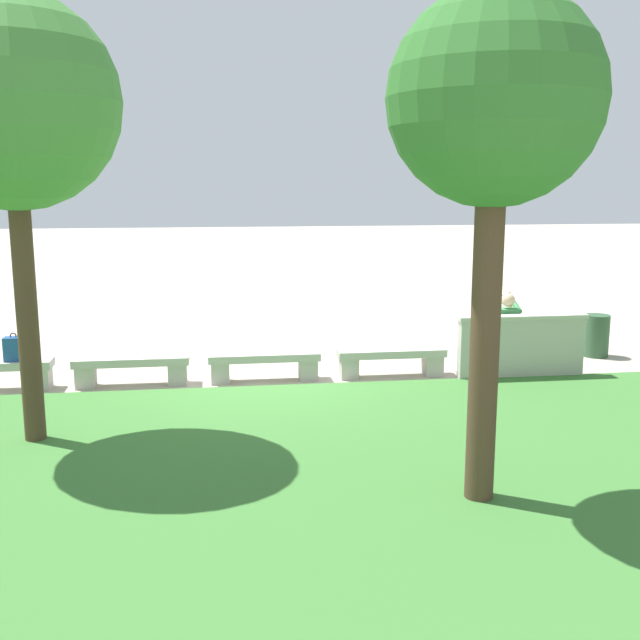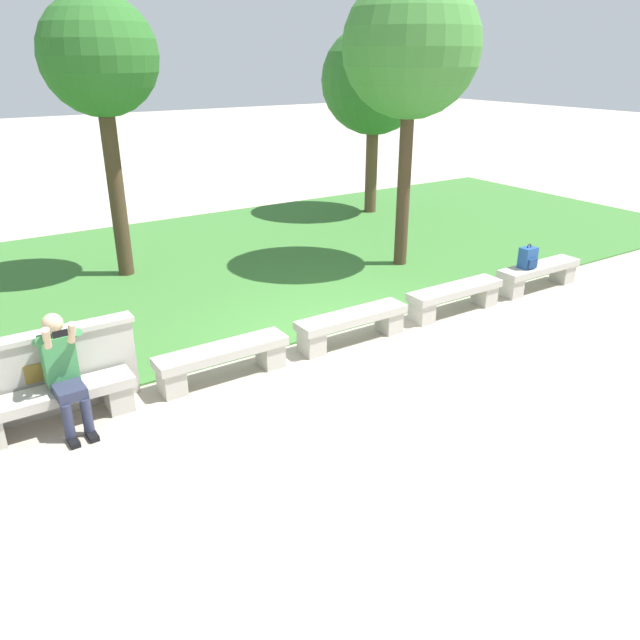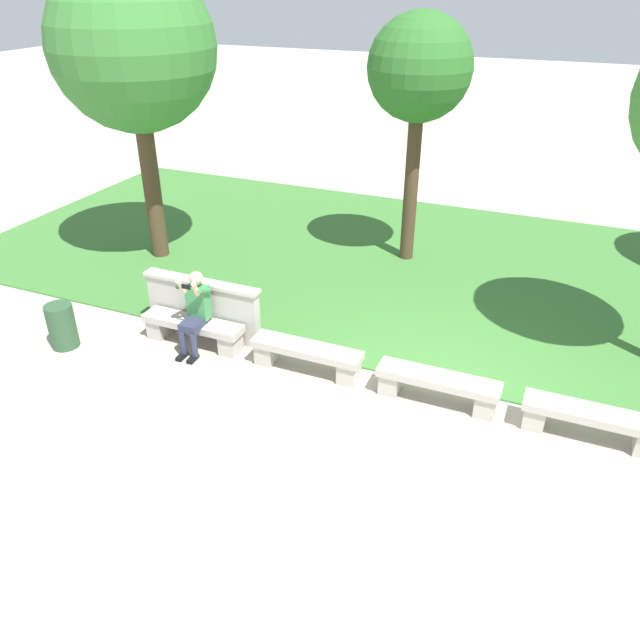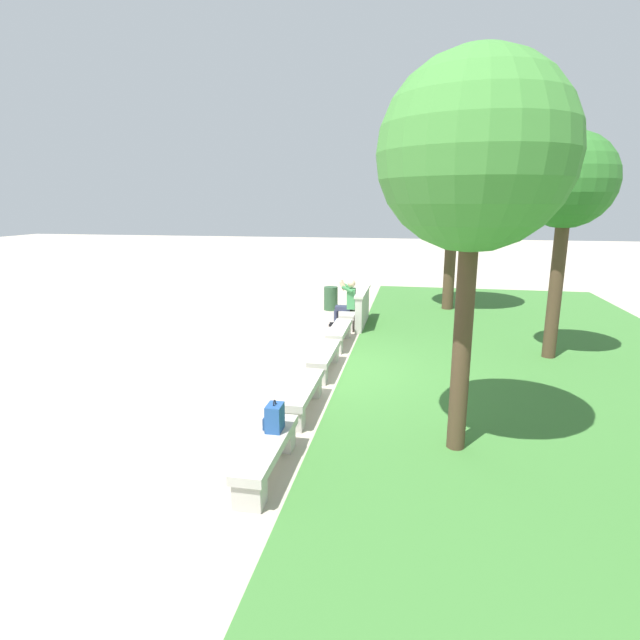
% 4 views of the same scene
% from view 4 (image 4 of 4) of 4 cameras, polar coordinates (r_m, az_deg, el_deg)
% --- Properties ---
extents(ground_plane, '(80.00, 80.00, 0.00)m').
position_cam_4_polar(ground_plane, '(10.29, 0.51, -5.88)').
color(ground_plane, '#B2A593').
extents(grass_strip, '(21.87, 8.00, 0.03)m').
position_cam_4_polar(grass_strip, '(10.48, 24.97, -6.73)').
color(grass_strip, '#3D7533').
rests_on(grass_strip, ground).
extents(bench_main, '(1.74, 0.40, 0.45)m').
position_cam_4_polar(bench_main, '(14.08, 3.47, 0.59)').
color(bench_main, '#B7B2A8').
rests_on(bench_main, ground).
extents(bench_near, '(1.74, 0.40, 0.45)m').
position_cam_4_polar(bench_near, '(12.13, 2.23, -1.47)').
color(bench_near, '#B7B2A8').
rests_on(bench_near, ground).
extents(bench_mid, '(1.74, 0.40, 0.45)m').
position_cam_4_polar(bench_mid, '(10.20, 0.52, -4.32)').
color(bench_mid, '#B7B2A8').
rests_on(bench_mid, ground).
extents(bench_far, '(1.74, 0.40, 0.45)m').
position_cam_4_polar(bench_far, '(8.32, -2.01, -8.47)').
color(bench_far, '#B7B2A8').
rests_on(bench_far, ground).
extents(bench_end, '(1.74, 0.40, 0.45)m').
position_cam_4_polar(bench_end, '(6.54, -6.08, -14.91)').
color(bench_end, '#B7B2A8').
rests_on(bench_end, ground).
extents(backrest_wall_with_plaque, '(2.10, 0.24, 1.01)m').
position_cam_4_polar(backrest_wall_with_plaque, '(14.00, 4.86, 1.42)').
color(backrest_wall_with_plaque, '#B7B2A8').
rests_on(backrest_wall_with_plaque, ground).
extents(person_photographer, '(0.48, 0.73, 1.32)m').
position_cam_4_polar(person_photographer, '(13.87, 3.11, 2.26)').
color(person_photographer, black).
rests_on(person_photographer, ground).
extents(backpack, '(0.28, 0.24, 0.43)m').
position_cam_4_polar(backpack, '(6.68, -5.27, -11.08)').
color(backpack, '#234C8C').
rests_on(backpack, bench_end).
extents(tree_behind_wall, '(3.09, 3.09, 5.72)m').
position_cam_4_polar(tree_behind_wall, '(16.37, 15.16, 15.48)').
color(tree_behind_wall, '#4C3826').
rests_on(tree_behind_wall, ground).
extents(tree_right_background, '(1.97, 1.97, 4.81)m').
position_cam_4_polar(tree_right_background, '(11.78, 26.40, 13.79)').
color(tree_right_background, '#4C3826').
rests_on(tree_right_background, ground).
extents(tree_far_back, '(2.43, 2.43, 5.18)m').
position_cam_4_polar(tree_far_back, '(6.71, 17.29, 17.49)').
color(tree_far_back, '#4C3826').
rests_on(tree_far_back, ground).
extents(trash_bin, '(0.44, 0.44, 0.75)m').
position_cam_4_polar(trash_bin, '(16.06, 1.24, 2.48)').
color(trash_bin, '#2D5133').
rests_on(trash_bin, ground).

